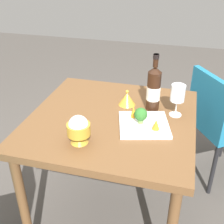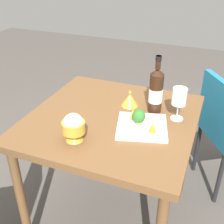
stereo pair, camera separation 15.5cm
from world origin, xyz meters
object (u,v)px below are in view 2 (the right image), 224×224
at_px(rice_bowl, 73,127).
at_px(carrot_garnish_right, 133,113).
at_px(serving_plate, 142,126).
at_px(wine_glass, 179,97).
at_px(wine_bottle, 156,91).
at_px(rice_bowl_lid, 130,99).
at_px(broccoli_floret, 139,116).
at_px(carrot_garnish_left, 153,127).
at_px(chair_near_window, 224,124).

distance_m(rice_bowl, carrot_garnish_right, 0.34).
relative_size(rice_bowl, serving_plate, 0.46).
height_order(wine_glass, serving_plate, wine_glass).
bearing_deg(wine_bottle, wine_glass, 164.19).
bearing_deg(carrot_garnish_right, wine_bottle, -118.64).
distance_m(rice_bowl, serving_plate, 0.35).
distance_m(wine_bottle, rice_bowl_lid, 0.18).
distance_m(broccoli_floret, carrot_garnish_left, 0.09).
relative_size(chair_near_window, rice_bowl_lid, 8.50).
relative_size(rice_bowl_lid, carrot_garnish_right, 1.49).
xyz_separation_m(rice_bowl, rice_bowl_lid, (-0.14, -0.43, -0.04)).
distance_m(wine_bottle, rice_bowl, 0.51).
xyz_separation_m(chair_near_window, carrot_garnish_right, (0.48, 0.54, 0.28)).
relative_size(carrot_garnish_left, carrot_garnish_right, 0.82).
distance_m(serving_plate, carrot_garnish_right, 0.09).
relative_size(wine_glass, carrot_garnish_right, 2.66).
height_order(wine_glass, carrot_garnish_right, wine_glass).
height_order(chair_near_window, wine_bottle, wine_bottle).
xyz_separation_m(serving_plate, carrot_garnish_left, (-0.06, 0.04, 0.04)).
distance_m(wine_bottle, carrot_garnish_right, 0.19).
xyz_separation_m(wine_glass, serving_plate, (0.15, 0.16, -0.12)).
distance_m(wine_glass, rice_bowl, 0.57).
relative_size(wine_bottle, rice_bowl, 2.28).
bearing_deg(rice_bowl_lid, carrot_garnish_right, 113.31).
xyz_separation_m(wine_bottle, carrot_garnish_left, (-0.05, 0.23, -0.08)).
relative_size(serving_plate, broccoli_floret, 3.57).
bearing_deg(wine_bottle, serving_plate, 85.26).
bearing_deg(carrot_garnish_right, rice_bowl_lid, -66.69).
bearing_deg(wine_bottle, carrot_garnish_right, 61.36).
height_order(chair_near_window, carrot_garnish_left, chair_near_window).
bearing_deg(rice_bowl_lid, carrot_garnish_left, 128.97).
bearing_deg(wine_bottle, rice_bowl_lid, -5.10).
bearing_deg(broccoli_floret, wine_glass, -136.59).
height_order(chair_near_window, broccoli_floret, broccoli_floret).
distance_m(rice_bowl, broccoli_floret, 0.33).
distance_m(chair_near_window, serving_plate, 0.76).
distance_m(chair_near_window, rice_bowl_lid, 0.72).
xyz_separation_m(wine_glass, carrot_garnish_right, (0.21, 0.11, -0.08)).
bearing_deg(rice_bowl, serving_plate, -140.98).
bearing_deg(chair_near_window, rice_bowl_lid, -87.69).
bearing_deg(serving_plate, carrot_garnish_left, 148.39).
relative_size(wine_bottle, serving_plate, 1.05).
bearing_deg(carrot_garnish_left, rice_bowl_lid, -51.03).
distance_m(chair_near_window, wine_glass, 0.62).
bearing_deg(carrot_garnish_left, wine_glass, -113.18).
xyz_separation_m(rice_bowl_lid, serving_plate, (-0.13, 0.21, -0.03)).
distance_m(wine_glass, serving_plate, 0.25).
relative_size(wine_bottle, carrot_garnish_left, 5.84).
xyz_separation_m(broccoli_floret, carrot_garnish_right, (0.05, -0.05, -0.02)).
bearing_deg(broccoli_floret, chair_near_window, -126.27).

